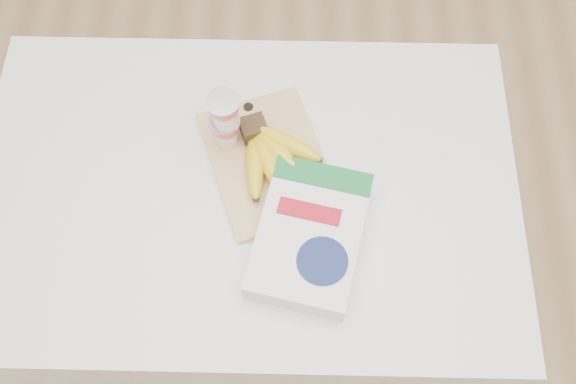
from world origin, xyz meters
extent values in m
plane|color=tan|center=(0.00, 0.00, 0.00)|extent=(4.00, 4.00, 0.00)
cube|color=white|center=(0.00, 0.00, 0.39)|extent=(1.03, 0.69, 0.77)
cube|color=#D9B377|center=(0.04, 0.05, 0.78)|extent=(0.29, 0.34, 0.01)
cube|color=#382816|center=(0.01, 0.11, 0.81)|extent=(0.06, 0.06, 0.03)
ellipsoid|color=yellow|center=(0.02, 0.03, 0.80)|extent=(0.04, 0.15, 0.04)
sphere|color=#382816|center=(0.02, -0.04, 0.80)|extent=(0.01, 0.01, 0.01)
ellipsoid|color=yellow|center=(0.04, 0.04, 0.81)|extent=(0.09, 0.15, 0.04)
sphere|color=#382816|center=(0.07, -0.03, 0.81)|extent=(0.01, 0.01, 0.01)
ellipsoid|color=yellow|center=(0.06, 0.05, 0.82)|extent=(0.12, 0.13, 0.04)
sphere|color=#382816|center=(0.11, 0.00, 0.82)|extent=(0.01, 0.01, 0.01)
ellipsoid|color=yellow|center=(0.08, 0.07, 0.82)|extent=(0.15, 0.10, 0.04)
sphere|color=#382816|center=(0.14, 0.03, 0.82)|extent=(0.01, 0.01, 0.01)
cylinder|color=silver|center=(-0.04, 0.09, 0.93)|extent=(0.06, 0.06, 0.00)
cube|color=white|center=(0.12, -0.11, 0.80)|extent=(0.23, 0.30, 0.06)
cube|color=#186F35|center=(0.14, 0.00, 0.83)|extent=(0.18, 0.08, 0.00)
cylinder|color=navy|center=(0.14, -0.16, 0.83)|extent=(0.11, 0.11, 0.00)
cube|color=#B41423|center=(0.12, -0.07, 0.83)|extent=(0.12, 0.06, 0.00)
camera|label=1|loc=(0.09, -0.52, 1.87)|focal=40.00mm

